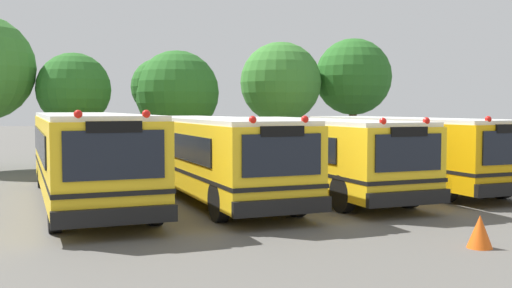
{
  "coord_description": "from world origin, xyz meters",
  "views": [
    {
      "loc": [
        -6.88,
        -18.18,
        2.77
      ],
      "look_at": [
        -0.08,
        0.0,
        1.6
      ],
      "focal_mm": 42.06,
      "sensor_mm": 36.0,
      "label": 1
    }
  ],
  "objects_px": {
    "tree_2": "(173,91)",
    "tree_3": "(283,83)",
    "school_bus_1": "(210,153)",
    "tree_4": "(352,75)",
    "school_bus_3": "(403,148)",
    "school_bus_0": "(86,153)",
    "tree_1": "(75,88)",
    "traffic_cone": "(480,231)",
    "school_bus_2": "(310,151)"
  },
  "relations": [
    {
      "from": "school_bus_0",
      "to": "school_bus_2",
      "type": "distance_m",
      "value": 7.17
    },
    {
      "from": "school_bus_1",
      "to": "tree_3",
      "type": "distance_m",
      "value": 12.83
    },
    {
      "from": "school_bus_0",
      "to": "tree_3",
      "type": "height_order",
      "value": "tree_3"
    },
    {
      "from": "school_bus_3",
      "to": "tree_4",
      "type": "xyz_separation_m",
      "value": [
        3.77,
        10.32,
        3.16
      ]
    },
    {
      "from": "school_bus_2",
      "to": "traffic_cone",
      "type": "distance_m",
      "value": 8.6
    },
    {
      "from": "tree_1",
      "to": "tree_4",
      "type": "relative_size",
      "value": 0.81
    },
    {
      "from": "school_bus_0",
      "to": "traffic_cone",
      "type": "height_order",
      "value": "school_bus_0"
    },
    {
      "from": "school_bus_2",
      "to": "traffic_cone",
      "type": "height_order",
      "value": "school_bus_2"
    },
    {
      "from": "tree_1",
      "to": "tree_3",
      "type": "distance_m",
      "value": 10.26
    },
    {
      "from": "tree_1",
      "to": "tree_2",
      "type": "height_order",
      "value": "tree_2"
    },
    {
      "from": "school_bus_1",
      "to": "tree_3",
      "type": "height_order",
      "value": "tree_3"
    },
    {
      "from": "tree_4",
      "to": "traffic_cone",
      "type": "distance_m",
      "value": 20.78
    },
    {
      "from": "school_bus_0",
      "to": "tree_2",
      "type": "height_order",
      "value": "tree_2"
    },
    {
      "from": "tree_3",
      "to": "tree_4",
      "type": "relative_size",
      "value": 0.95
    },
    {
      "from": "school_bus_0",
      "to": "traffic_cone",
      "type": "xyz_separation_m",
      "value": [
        6.78,
        -8.78,
        -1.11
      ]
    },
    {
      "from": "tree_1",
      "to": "school_bus_0",
      "type": "bearing_deg",
      "value": -92.09
    },
    {
      "from": "tree_4",
      "to": "traffic_cone",
      "type": "xyz_separation_m",
      "value": [
        -7.77,
        -18.81,
        -4.18
      ]
    },
    {
      "from": "school_bus_0",
      "to": "tree_3",
      "type": "bearing_deg",
      "value": -137.25
    },
    {
      "from": "school_bus_0",
      "to": "tree_4",
      "type": "xyz_separation_m",
      "value": [
        14.55,
        10.03,
        3.07
      ]
    },
    {
      "from": "tree_3",
      "to": "traffic_cone",
      "type": "distance_m",
      "value": 19.69
    },
    {
      "from": "traffic_cone",
      "to": "tree_2",
      "type": "bearing_deg",
      "value": 95.75
    },
    {
      "from": "school_bus_2",
      "to": "tree_2",
      "type": "bearing_deg",
      "value": -78.45
    },
    {
      "from": "tree_2",
      "to": "traffic_cone",
      "type": "bearing_deg",
      "value": -84.25
    },
    {
      "from": "school_bus_1",
      "to": "school_bus_2",
      "type": "bearing_deg",
      "value": 179.72
    },
    {
      "from": "tree_3",
      "to": "school_bus_0",
      "type": "bearing_deg",
      "value": -136.22
    },
    {
      "from": "school_bus_1",
      "to": "traffic_cone",
      "type": "xyz_separation_m",
      "value": [
        3.07,
        -8.49,
        -1.04
      ]
    },
    {
      "from": "school_bus_2",
      "to": "school_bus_3",
      "type": "distance_m",
      "value": 3.61
    },
    {
      "from": "tree_3",
      "to": "traffic_cone",
      "type": "relative_size",
      "value": 9.29
    },
    {
      "from": "tree_3",
      "to": "traffic_cone",
      "type": "bearing_deg",
      "value": -101.47
    },
    {
      "from": "tree_4",
      "to": "tree_1",
      "type": "bearing_deg",
      "value": 179.74
    },
    {
      "from": "school_bus_0",
      "to": "school_bus_2",
      "type": "xyz_separation_m",
      "value": [
        7.17,
        -0.24,
        -0.1
      ]
    },
    {
      "from": "school_bus_0",
      "to": "tree_1",
      "type": "height_order",
      "value": "tree_1"
    },
    {
      "from": "tree_3",
      "to": "school_bus_2",
      "type": "bearing_deg",
      "value": -108.34
    },
    {
      "from": "tree_2",
      "to": "traffic_cone",
      "type": "relative_size",
      "value": 8.34
    },
    {
      "from": "traffic_cone",
      "to": "school_bus_1",
      "type": "bearing_deg",
      "value": 109.91
    },
    {
      "from": "school_bus_0",
      "to": "school_bus_2",
      "type": "height_order",
      "value": "school_bus_0"
    },
    {
      "from": "tree_2",
      "to": "tree_4",
      "type": "distance_m",
      "value": 9.72
    },
    {
      "from": "school_bus_2",
      "to": "school_bus_3",
      "type": "relative_size",
      "value": 1.1
    },
    {
      "from": "tree_2",
      "to": "tree_3",
      "type": "height_order",
      "value": "tree_3"
    },
    {
      "from": "traffic_cone",
      "to": "tree_4",
      "type": "bearing_deg",
      "value": 67.55
    },
    {
      "from": "tree_4",
      "to": "school_bus_3",
      "type": "bearing_deg",
      "value": -110.07
    },
    {
      "from": "tree_3",
      "to": "school_bus_1",
      "type": "bearing_deg",
      "value": -123.47
    },
    {
      "from": "school_bus_0",
      "to": "tree_4",
      "type": "bearing_deg",
      "value": -146.44
    },
    {
      "from": "tree_1",
      "to": "school_bus_2",
      "type": "bearing_deg",
      "value": -56.67
    },
    {
      "from": "tree_2",
      "to": "tree_4",
      "type": "xyz_separation_m",
      "value": [
        9.68,
        -0.11,
        0.94
      ]
    },
    {
      "from": "tree_1",
      "to": "traffic_cone",
      "type": "distance_m",
      "value": 20.21
    },
    {
      "from": "tree_4",
      "to": "school_bus_0",
      "type": "bearing_deg",
      "value": -145.41
    },
    {
      "from": "school_bus_2",
      "to": "tree_3",
      "type": "height_order",
      "value": "tree_3"
    },
    {
      "from": "school_bus_0",
      "to": "tree_2",
      "type": "xyz_separation_m",
      "value": [
        4.87,
        10.14,
        2.13
      ]
    },
    {
      "from": "school_bus_2",
      "to": "tree_1",
      "type": "distance_m",
      "value": 12.6
    }
  ]
}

